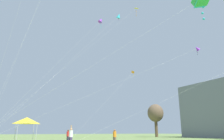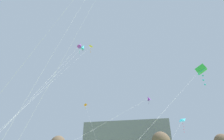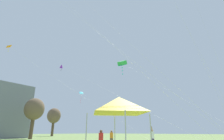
% 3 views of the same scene
% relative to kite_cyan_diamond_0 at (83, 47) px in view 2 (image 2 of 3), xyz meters
% --- Properties ---
extents(kite_cyan_diamond_0, '(2.29, 19.00, 21.96)m').
position_rel_kite_cyan_diamond_0_xyz_m(kite_cyan_diamond_0, '(0.00, 0.00, 0.00)').
color(kite_cyan_diamond_0, silver).
rests_on(kite_cyan_diamond_0, ground).
extents(kite_yellow_delta_1, '(2.48, 23.76, 24.53)m').
position_rel_kite_cyan_diamond_0_xyz_m(kite_yellow_delta_1, '(-0.16, 3.76, 2.46)').
color(kite_yellow_delta_1, silver).
rests_on(kite_yellow_delta_1, ground).
extents(kite_green_box_4, '(11.32, 19.21, 14.41)m').
position_rel_kite_cyan_diamond_0_xyz_m(kite_green_box_4, '(18.23, -1.51, -7.75)').
color(kite_green_box_4, silver).
rests_on(kite_green_box_4, ground).
extents(kite_purple_diamond_5, '(9.43, 26.06, 13.20)m').
position_rel_kite_cyan_diamond_0_xyz_m(kite_purple_diamond_5, '(10.55, 6.62, -8.70)').
color(kite_purple_diamond_5, silver).
rests_on(kite_purple_diamond_5, ground).
extents(kite_purple_diamond_6, '(1.44, 15.18, 19.14)m').
position_rel_kite_cyan_diamond_0_xyz_m(kite_purple_diamond_6, '(1.58, -4.33, -2.79)').
color(kite_purple_diamond_6, silver).
rests_on(kite_purple_diamond_6, ground).
extents(kite_orange_delta_7, '(9.47, 14.57, 11.44)m').
position_rel_kite_cyan_diamond_0_xyz_m(kite_orange_delta_7, '(0.29, 2.38, -10.44)').
color(kite_orange_delta_7, silver).
rests_on(kite_orange_delta_7, ground).
extents(kite_cyan_delta_9, '(6.67, 18.52, 9.08)m').
position_rel_kite_cyan_diamond_0_xyz_m(kite_cyan_delta_9, '(15.68, 6.54, -12.90)').
color(kite_cyan_delta_9, silver).
rests_on(kite_cyan_delta_9, ground).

